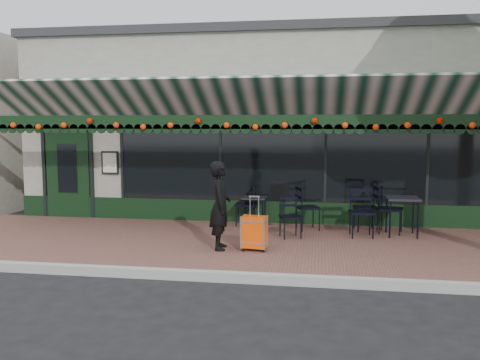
% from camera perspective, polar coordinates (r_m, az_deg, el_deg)
% --- Properties ---
extents(ground, '(80.00, 80.00, 0.00)m').
position_cam_1_polar(ground, '(8.03, -0.57, -11.20)').
color(ground, black).
rests_on(ground, ground).
extents(sidewalk, '(18.00, 4.00, 0.15)m').
position_cam_1_polar(sidewalk, '(9.92, 1.35, -7.36)').
color(sidewalk, brown).
rests_on(sidewalk, ground).
extents(curb, '(18.00, 0.16, 0.15)m').
position_cam_1_polar(curb, '(7.94, -0.67, -10.86)').
color(curb, '#9E9E99').
rests_on(curb, ground).
extents(restaurant_building, '(12.00, 9.60, 4.50)m').
position_cam_1_polar(restaurant_building, '(15.45, 4.24, 5.72)').
color(restaurant_building, gray).
rests_on(restaurant_building, ground).
extents(woman, '(0.46, 0.63, 1.61)m').
position_cam_1_polar(woman, '(9.20, -2.25, -2.87)').
color(woman, black).
rests_on(woman, sidewalk).
extents(suitcase, '(0.46, 0.30, 0.99)m').
position_cam_1_polar(suitcase, '(9.15, 1.61, -5.92)').
color(suitcase, '#F64A07').
rests_on(suitcase, sidewalk).
extents(cafe_table_a, '(0.64, 0.64, 0.79)m').
position_cam_1_polar(cafe_table_a, '(10.82, 17.77, -2.27)').
color(cafe_table_a, black).
rests_on(cafe_table_a, sidewalk).
extents(cafe_table_b, '(0.53, 0.53, 0.65)m').
position_cam_1_polar(cafe_table_b, '(11.36, 1.61, -2.24)').
color(cafe_table_b, black).
rests_on(cafe_table_b, sidewalk).
extents(chair_a_left, '(0.56, 0.56, 0.97)m').
position_cam_1_polar(chair_a_left, '(11.17, 13.95, -3.07)').
color(chair_a_left, black).
rests_on(chair_a_left, sidewalk).
extents(chair_a_right, '(0.59, 0.59, 0.99)m').
position_cam_1_polar(chair_a_right, '(11.05, 16.59, -3.21)').
color(chair_a_right, black).
rests_on(chair_a_right, sidewalk).
extents(chair_a_front, '(0.52, 0.52, 0.98)m').
position_cam_1_polar(chair_a_front, '(10.52, 13.50, -3.61)').
color(chair_a_front, black).
rests_on(chair_a_front, sidewalk).
extents(chair_b_left, '(0.48, 0.48, 0.93)m').
position_cam_1_polar(chair_b_left, '(11.42, 0.62, -2.79)').
color(chair_b_left, black).
rests_on(chair_b_left, sidewalk).
extents(chair_b_right, '(0.61, 0.61, 0.95)m').
position_cam_1_polar(chair_b_right, '(11.03, 7.63, -3.13)').
color(chair_b_right, black).
rests_on(chair_b_right, sidewalk).
extents(chair_b_front, '(0.53, 0.53, 0.82)m').
position_cam_1_polar(chair_b_front, '(10.21, 5.69, -4.20)').
color(chair_b_front, black).
rests_on(chair_b_front, sidewalk).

